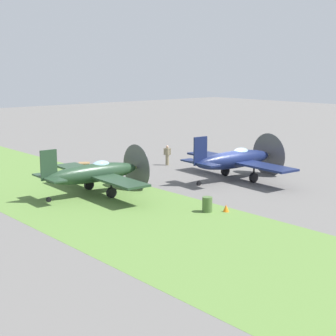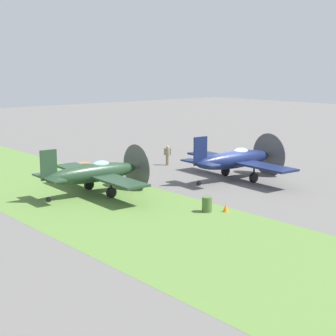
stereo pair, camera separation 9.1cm
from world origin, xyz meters
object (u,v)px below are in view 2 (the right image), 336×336
supply_crate (84,166)px  airplane_wingman (95,173)px  ground_crew_chief (167,155)px  runway_marker_cone (226,208)px  airplane_lead (236,159)px  fuel_drum (207,204)px

supply_crate → airplane_wingman: bearing=-26.8°
ground_crew_chief → supply_crate: (-2.67, -6.79, -0.59)m
supply_crate → runway_marker_cone: supply_crate is taller
airplane_wingman → runway_marker_cone: 9.47m
airplane_lead → runway_marker_cone: (5.86, -7.27, -1.33)m
airplane_lead → runway_marker_cone: size_ratio=23.70×
airplane_wingman → fuel_drum: bearing=20.8°
airplane_wingman → fuel_drum: size_ratio=10.89×
fuel_drum → supply_crate: fuel_drum is taller
airplane_lead → supply_crate: airplane_lead is taller
ground_crew_chief → supply_crate: ground_crew_chief is taller
fuel_drum → ground_crew_chief: bearing=148.3°
ground_crew_chief → airplane_wingman: bearing=-118.6°
fuel_drum → supply_crate: 15.85m
ground_crew_chief → supply_crate: 7.32m
airplane_lead → airplane_wingman: bearing=-100.5°
airplane_lead → ground_crew_chief: size_ratio=6.03×
supply_crate → ground_crew_chief: bearing=68.5°
airplane_lead → supply_crate: size_ratio=11.59×
airplane_wingman → fuel_drum: (8.02, 2.61, -1.01)m
airplane_wingman → supply_crate: bearing=156.0°
supply_crate → runway_marker_cone: bearing=-1.6°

